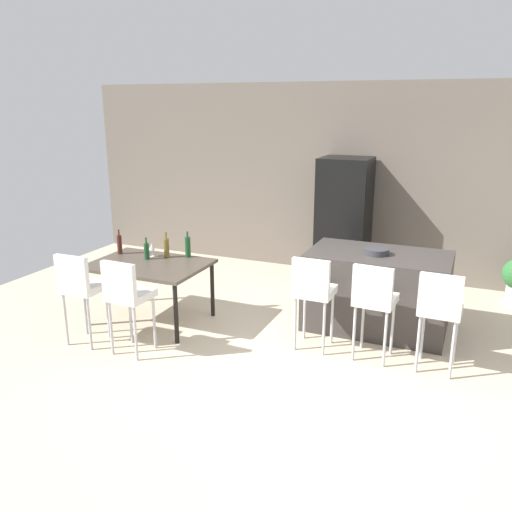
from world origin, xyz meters
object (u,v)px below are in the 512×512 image
(wine_bottle_middle, at_px, (147,251))
(fruit_bowl, at_px, (376,251))
(bar_chair_left, at_px, (313,289))
(bar_chair_middle, at_px, (374,297))
(wine_glass_left, at_px, (152,247))
(wine_bottle_far, at_px, (166,248))
(refrigerator, at_px, (344,220))
(dining_chair_near, at_px, (80,285))
(wine_bottle_corner, at_px, (120,244))
(kitchen_island, at_px, (377,291))
(bar_chair_right, at_px, (440,306))
(dining_table, at_px, (149,268))
(dining_chair_far, at_px, (127,292))
(wine_bottle_end, at_px, (188,247))

(wine_bottle_middle, bearing_deg, fruit_bowl, 14.65)
(bar_chair_left, xyz_separation_m, bar_chair_middle, (0.64, 0.00, 0.00))
(wine_glass_left, bearing_deg, wine_bottle_far, 12.24)
(refrigerator, bearing_deg, wine_bottle_middle, -128.66)
(dining_chair_near, xyz_separation_m, wine_bottle_corner, (-0.27, 1.05, 0.17))
(kitchen_island, relative_size, wine_glass_left, 9.24)
(wine_bottle_middle, height_order, wine_bottle_corner, wine_bottle_corner)
(wine_bottle_corner, bearing_deg, bar_chair_right, -2.59)
(kitchen_island, relative_size, dining_table, 1.18)
(bar_chair_middle, height_order, refrigerator, refrigerator)
(bar_chair_right, bearing_deg, dining_chair_near, -166.45)
(dining_chair_near, bearing_deg, wine_bottle_middle, 79.10)
(bar_chair_middle, height_order, bar_chair_right, same)
(bar_chair_middle, height_order, dining_chair_far, same)
(dining_chair_far, relative_size, wine_bottle_middle, 3.80)
(bar_chair_left, distance_m, dining_table, 2.05)
(wine_bottle_far, relative_size, wine_glass_left, 1.86)
(dining_table, xyz_separation_m, wine_bottle_corner, (-0.57, 0.20, 0.19))
(dining_chair_near, relative_size, fruit_bowl, 3.73)
(bar_chair_right, height_order, wine_bottle_end, wine_bottle_end)
(dining_chair_far, xyz_separation_m, wine_bottle_far, (-0.24, 1.15, 0.17))
(kitchen_island, relative_size, refrigerator, 0.87)
(fruit_bowl, bearing_deg, kitchen_island, 61.78)
(bar_chair_left, height_order, wine_bottle_middle, bar_chair_left)
(wine_bottle_far, bearing_deg, bar_chair_right, -4.76)
(wine_glass_left, bearing_deg, bar_chair_right, -3.83)
(dining_chair_far, relative_size, fruit_bowl, 3.73)
(wine_bottle_middle, bearing_deg, dining_table, -48.84)
(wine_bottle_far, bearing_deg, bar_chair_middle, -5.89)
(dining_table, distance_m, fruit_bowl, 2.69)
(bar_chair_middle, relative_size, wine_glass_left, 6.03)
(dining_chair_near, bearing_deg, bar_chair_left, 20.39)
(fruit_bowl, bearing_deg, dining_chair_near, -149.49)
(bar_chair_left, height_order, refrigerator, refrigerator)
(bar_chair_right, bearing_deg, dining_table, -179.58)
(wine_glass_left, xyz_separation_m, refrigerator, (1.88, 2.22, 0.06))
(kitchen_island, bearing_deg, fruit_bowl, -118.22)
(wine_bottle_far, xyz_separation_m, wine_bottle_middle, (-0.18, -0.16, -0.02))
(dining_table, bearing_deg, refrigerator, 54.62)
(wine_bottle_corner, distance_m, refrigerator, 3.25)
(wine_bottle_end, bearing_deg, dining_chair_near, -115.64)
(wine_bottle_end, relative_size, wine_bottle_corner, 1.03)
(kitchen_island, xyz_separation_m, bar_chair_middle, (0.12, -0.85, 0.24))
(bar_chair_middle, relative_size, bar_chair_right, 1.00)
(wine_bottle_corner, bearing_deg, fruit_bowl, 11.39)
(dining_table, distance_m, wine_bottle_end, 0.55)
(dining_table, height_order, refrigerator, refrigerator)
(bar_chair_right, xyz_separation_m, wine_glass_left, (-3.45, 0.23, 0.17))
(kitchen_island, distance_m, refrigerator, 1.85)
(dining_chair_near, height_order, fruit_bowl, dining_chair_near)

